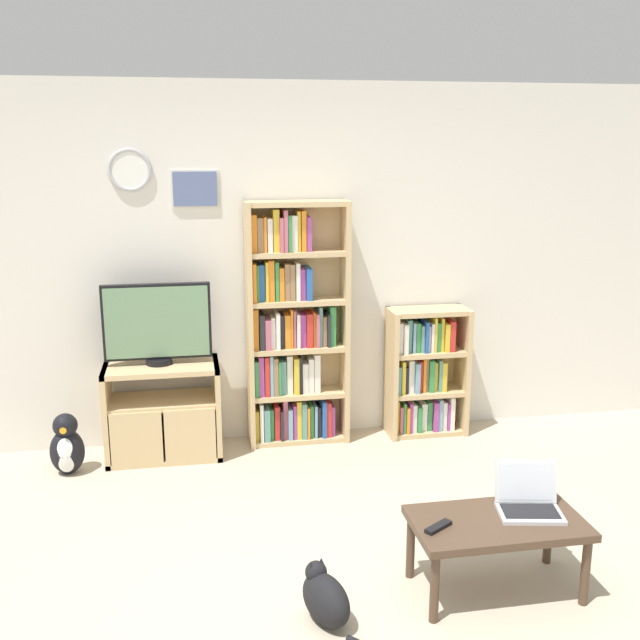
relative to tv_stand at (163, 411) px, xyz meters
The scene contains 11 objects.
ground_plane 2.23m from the tv_stand, 67.99° to the right, with size 18.00×18.00×0.00m, color #BCAD93.
wall_back 1.30m from the tv_stand, 19.12° to the left, with size 6.42×0.09×2.60m.
tv_stand is the anchor object (origin of this frame).
television 0.63m from the tv_stand, 110.49° to the left, with size 0.73×0.18×0.57m.
bookshelf_tall 1.07m from the tv_stand, ahead, with size 0.73×0.25×1.78m.
bookshelf_short 1.95m from the tv_stand, ahead, with size 0.60×0.29×0.97m.
coffee_table 2.56m from the tv_stand, 49.97° to the right, with size 0.84×0.46×0.39m.
laptop 2.65m from the tv_stand, 46.11° to the right, with size 0.35×0.31×0.23m.
remote_near_laptop 2.40m from the tv_stand, 56.28° to the right, with size 0.16×0.12×0.02m.
cat 2.21m from the tv_stand, 69.45° to the right, with size 0.37×0.50×0.28m.
penguin_figurine 0.68m from the tv_stand, 164.22° to the right, with size 0.23×0.20×0.42m.
Camera 1 is at (-0.63, -3.04, 2.19)m, focal length 42.00 mm.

